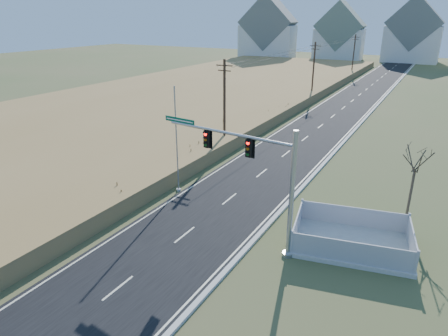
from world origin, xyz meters
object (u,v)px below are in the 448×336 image
traffic_signal_mast (262,175)px  flagpole (177,151)px  open_sign (293,241)px  bare_tree (417,158)px  fence_enclosure (351,242)px

traffic_signal_mast → flagpole: flagpole is taller
traffic_signal_mast → open_sign: traffic_signal_mast is taller
bare_tree → open_sign: bearing=-129.6°
traffic_signal_mast → open_sign: size_ratio=14.19×
flagpole → bare_tree: bearing=11.7°
fence_enclosure → traffic_signal_mast: bearing=-162.9°
traffic_signal_mast → fence_enclosure: bearing=34.7°
fence_enclosure → bare_tree: bare_tree is taller
bare_tree → traffic_signal_mast: bearing=-134.0°
fence_enclosure → open_sign: size_ratio=11.49×
flagpole → bare_tree: flagpole is taller
fence_enclosure → bare_tree: bearing=52.1°
open_sign → traffic_signal_mast: bearing=-168.8°
fence_enclosure → flagpole: bearing=162.0°
traffic_signal_mast → open_sign: bearing=32.5°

